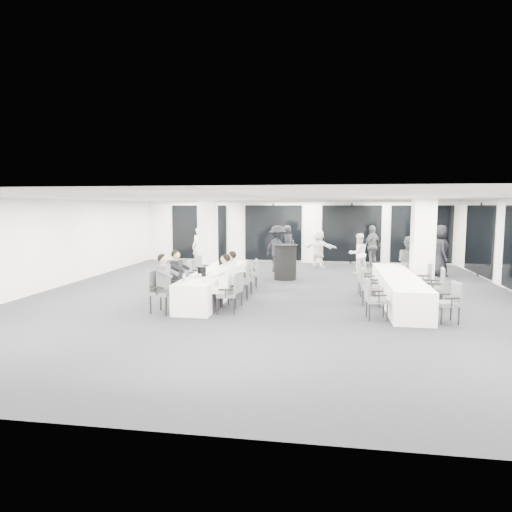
% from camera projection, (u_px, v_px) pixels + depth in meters
% --- Properties ---
extents(room, '(14.04, 16.04, 2.84)m').
position_uv_depth(room, '(308.00, 245.00, 13.83)').
color(room, '#26262B').
rests_on(room, ground).
extents(column_left, '(0.60, 0.60, 2.80)m').
position_uv_depth(column_left, '(208.00, 239.00, 16.45)').
color(column_left, white).
rests_on(column_left, floor).
extents(column_right, '(0.60, 0.60, 2.80)m').
position_uv_depth(column_right, '(422.00, 247.00, 13.20)').
color(column_right, white).
rests_on(column_right, floor).
extents(banquet_table_main, '(0.90, 5.00, 0.75)m').
position_uv_depth(banquet_table_main, '(215.00, 284.00, 12.96)').
color(banquet_table_main, white).
rests_on(banquet_table_main, floor).
extents(banquet_table_side, '(0.90, 5.00, 0.75)m').
position_uv_depth(banquet_table_side, '(398.00, 289.00, 12.13)').
color(banquet_table_side, white).
rests_on(banquet_table_side, floor).
extents(cocktail_table, '(0.89, 0.89, 1.23)m').
position_uv_depth(cocktail_table, '(285.00, 262.00, 15.99)').
color(cocktail_table, black).
rests_on(cocktail_table, floor).
extents(chair_main_left_near, '(0.62, 0.65, 1.03)m').
position_uv_depth(chair_main_left_near, '(160.00, 289.00, 11.02)').
color(chair_main_left_near, '#53555A').
rests_on(chair_main_left_near, floor).
extents(chair_main_left_second, '(0.59, 0.63, 1.02)m').
position_uv_depth(chair_main_left_second, '(173.00, 283.00, 11.91)').
color(chair_main_left_second, '#53555A').
rests_on(chair_main_left_second, floor).
extents(chair_main_left_mid, '(0.52, 0.55, 0.88)m').
position_uv_depth(chair_main_left_mid, '(185.00, 280.00, 12.90)').
color(chair_main_left_mid, '#53555A').
rests_on(chair_main_left_mid, floor).
extents(chair_main_left_fourth, '(0.49, 0.55, 0.94)m').
position_uv_depth(chair_main_left_fourth, '(193.00, 274.00, 13.73)').
color(chair_main_left_fourth, '#53555A').
rests_on(chair_main_left_fourth, floor).
extents(chair_main_left_far, '(0.55, 0.59, 0.97)m').
position_uv_depth(chair_main_left_far, '(202.00, 269.00, 14.70)').
color(chair_main_left_far, '#53555A').
rests_on(chair_main_left_far, floor).
extents(chair_main_right_near, '(0.55, 0.59, 0.94)m').
position_uv_depth(chair_main_right_near, '(229.00, 291.00, 10.99)').
color(chair_main_right_near, '#53555A').
rests_on(chair_main_right_near, floor).
extents(chair_main_right_second, '(0.53, 0.56, 0.89)m').
position_uv_depth(chair_main_right_second, '(235.00, 288.00, 11.64)').
color(chair_main_right_second, '#53555A').
rests_on(chair_main_right_second, floor).
extents(chair_main_right_mid, '(0.63, 0.66, 1.04)m').
position_uv_depth(chair_main_right_mid, '(242.00, 278.00, 12.59)').
color(chair_main_right_mid, '#53555A').
rests_on(chair_main_right_mid, floor).
extents(chair_main_right_fourth, '(0.54, 0.57, 0.89)m').
position_uv_depth(chair_main_right_fourth, '(247.00, 276.00, 13.44)').
color(chair_main_right_fourth, '#53555A').
rests_on(chair_main_right_fourth, floor).
extents(chair_main_right_far, '(0.55, 0.58, 0.91)m').
position_uv_depth(chair_main_right_far, '(253.00, 272.00, 14.35)').
color(chair_main_right_far, '#53555A').
rests_on(chair_main_right_far, floor).
extents(chair_side_left_near, '(0.51, 0.55, 0.93)m').
position_uv_depth(chair_side_left_near, '(373.00, 296.00, 10.38)').
color(chair_side_left_near, '#53555A').
rests_on(chair_side_left_near, floor).
extents(chair_side_left_mid, '(0.53, 0.58, 0.96)m').
position_uv_depth(chair_side_left_mid, '(368.00, 284.00, 11.87)').
color(chair_side_left_mid, '#53555A').
rests_on(chair_side_left_mid, floor).
extents(chair_side_left_far, '(0.50, 0.55, 0.93)m').
position_uv_depth(chair_side_left_far, '(364.00, 277.00, 13.08)').
color(chair_side_left_far, '#53555A').
rests_on(chair_side_left_far, floor).
extents(chair_side_right_near, '(0.53, 0.57, 0.91)m').
position_uv_depth(chair_side_right_near, '(450.00, 300.00, 10.08)').
color(chair_side_right_near, '#53555A').
rests_on(chair_side_right_near, floor).
extents(chair_side_right_mid, '(0.59, 0.63, 1.03)m').
position_uv_depth(chair_side_right_mid, '(436.00, 285.00, 11.49)').
color(chair_side_right_mid, '#53555A').
rests_on(chair_side_right_mid, floor).
extents(chair_side_right_far, '(0.54, 0.58, 0.96)m').
position_uv_depth(chair_side_right_far, '(423.00, 277.00, 13.05)').
color(chair_side_right_far, '#53555A').
rests_on(chair_side_right_far, floor).
extents(seated_guest_a, '(0.50, 0.38, 1.44)m').
position_uv_depth(seated_guest_a, '(166.00, 280.00, 10.95)').
color(seated_guest_a, '#505256').
rests_on(seated_guest_a, floor).
extents(seated_guest_b, '(0.50, 0.38, 1.44)m').
position_uv_depth(seated_guest_b, '(179.00, 274.00, 11.88)').
color(seated_guest_b, black).
rests_on(seated_guest_b, floor).
extents(seated_guest_c, '(0.50, 0.38, 1.44)m').
position_uv_depth(seated_guest_c, '(223.00, 280.00, 10.97)').
color(seated_guest_c, white).
rests_on(seated_guest_c, floor).
extents(seated_guest_d, '(0.50, 0.38, 1.44)m').
position_uv_depth(seated_guest_d, '(229.00, 275.00, 11.64)').
color(seated_guest_d, white).
rests_on(seated_guest_d, floor).
extents(standing_guest_a, '(0.88, 0.94, 2.02)m').
position_uv_depth(standing_guest_a, '(289.00, 244.00, 18.56)').
color(standing_guest_a, black).
rests_on(standing_guest_a, floor).
extents(standing_guest_b, '(0.97, 0.79, 1.75)m').
position_uv_depth(standing_guest_b, '(359.00, 251.00, 17.24)').
color(standing_guest_b, white).
rests_on(standing_guest_b, floor).
extents(standing_guest_c, '(1.47, 1.33, 2.06)m').
position_uv_depth(standing_guest_c, '(278.00, 246.00, 17.77)').
color(standing_guest_c, black).
rests_on(standing_guest_c, floor).
extents(standing_guest_d, '(1.28, 1.30, 1.99)m').
position_uv_depth(standing_guest_d, '(372.00, 243.00, 19.23)').
color(standing_guest_d, '#505256').
rests_on(standing_guest_d, floor).
extents(standing_guest_e, '(0.71, 1.08, 2.13)m').
position_uv_depth(standing_guest_e, '(440.00, 247.00, 16.72)').
color(standing_guest_e, black).
rests_on(standing_guest_e, floor).
extents(standing_guest_f, '(1.78, 1.30, 1.82)m').
position_uv_depth(standing_guest_f, '(319.00, 246.00, 19.06)').
color(standing_guest_f, white).
rests_on(standing_guest_f, floor).
extents(standing_guest_g, '(0.79, 0.69, 1.89)m').
position_uv_depth(standing_guest_g, '(199.00, 244.00, 19.39)').
color(standing_guest_g, white).
rests_on(standing_guest_g, floor).
extents(standing_guest_h, '(0.92, 1.05, 1.85)m').
position_uv_depth(standing_guest_h, '(409.00, 259.00, 14.26)').
color(standing_guest_h, '#505256').
rests_on(standing_guest_h, floor).
extents(ice_bucket_near, '(0.22, 0.22, 0.25)m').
position_uv_depth(ice_bucket_near, '(202.00, 271.00, 11.90)').
color(ice_bucket_near, black).
rests_on(ice_bucket_near, banquet_table_main).
extents(ice_bucket_far, '(0.19, 0.19, 0.22)m').
position_uv_depth(ice_bucket_far, '(222.00, 262.00, 14.05)').
color(ice_bucket_far, black).
rests_on(ice_bucket_far, banquet_table_main).
extents(water_bottle_a, '(0.07, 0.07, 0.21)m').
position_uv_depth(water_bottle_a, '(184.00, 279.00, 10.87)').
color(water_bottle_a, silver).
rests_on(water_bottle_a, banquet_table_main).
extents(water_bottle_b, '(0.08, 0.08, 0.24)m').
position_uv_depth(water_bottle_b, '(225.00, 265.00, 13.15)').
color(water_bottle_b, silver).
rests_on(water_bottle_b, banquet_table_main).
extents(water_bottle_c, '(0.07, 0.07, 0.22)m').
position_uv_depth(water_bottle_c, '(231.00, 259.00, 14.86)').
color(water_bottle_c, silver).
rests_on(water_bottle_c, banquet_table_main).
extents(plate_a, '(0.19, 0.19, 0.03)m').
position_uv_depth(plate_a, '(197.00, 277.00, 11.67)').
color(plate_a, white).
rests_on(plate_a, banquet_table_main).
extents(plate_b, '(0.19, 0.19, 0.03)m').
position_uv_depth(plate_b, '(205.00, 281.00, 11.05)').
color(plate_b, white).
rests_on(plate_b, banquet_table_main).
extents(plate_c, '(0.21, 0.21, 0.03)m').
position_uv_depth(plate_c, '(209.00, 274.00, 12.27)').
color(plate_c, white).
rests_on(plate_c, banquet_table_main).
extents(wine_glass, '(0.08, 0.08, 0.21)m').
position_uv_depth(wine_glass, '(200.00, 276.00, 10.99)').
color(wine_glass, silver).
rests_on(wine_glass, banquet_table_main).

